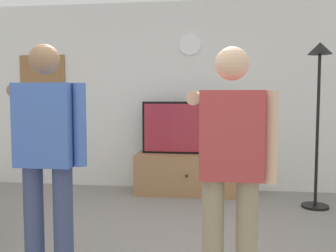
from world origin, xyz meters
name	(u,v)px	position (x,y,z in m)	size (l,w,h in m)	color
back_wall	(181,96)	(0.00, 2.95, 1.35)	(6.40, 0.10, 2.70)	silver
tv_stand	(188,174)	(0.13, 2.60, 0.28)	(1.44, 0.51, 0.55)	#997047
television	(188,128)	(0.13, 2.65, 0.91)	(1.29, 0.07, 0.72)	black
wall_clock	(190,44)	(0.13, 2.89, 2.09)	(0.31, 0.31, 0.03)	white
framed_picture	(43,76)	(-2.10, 2.90, 1.65)	(0.71, 0.04, 0.63)	olive
floor_lamp	(319,90)	(1.72, 2.16, 1.42)	(0.32, 0.32, 1.98)	black
person_standing_nearer_lamp	(48,150)	(-0.67, 0.02, 0.97)	(0.58, 0.78, 1.71)	#384266
person_standing_nearer_couch	(231,161)	(0.61, -0.09, 0.93)	(0.57, 0.78, 1.65)	gray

